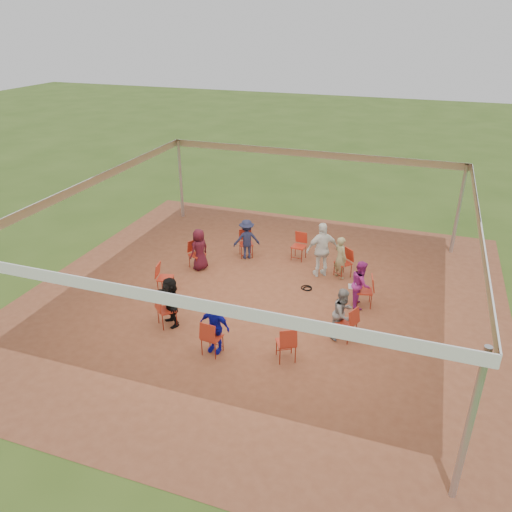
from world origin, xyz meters
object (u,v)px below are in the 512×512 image
(person_seated_0, at_px, (361,284))
(person_seated_1, at_px, (340,257))
(chair_1, at_px, (343,263))
(cable_coil, at_px, (307,288))
(person_seated_6, at_px, (343,313))
(chair_2, at_px, (299,247))
(chair_8, at_px, (286,343))
(person_seated_4, at_px, (171,301))
(chair_7, at_px, (212,337))
(chair_0, at_px, (364,291))
(chair_4, at_px, (197,255))
(chair_5, at_px, (165,278))
(person_seated_2, at_px, (247,239))
(chair_6, at_px, (167,310))
(chair_3, at_px, (246,244))
(chair_9, at_px, (346,323))
(laptop, at_px, (354,285))
(person_seated_5, at_px, (214,327))
(standing_person, at_px, (322,250))
(person_seated_3, at_px, (199,249))

(person_seated_0, xyz_separation_m, person_seated_1, (-0.81, 1.43, 0.00))
(chair_1, height_order, person_seated_1, person_seated_1)
(cable_coil, bearing_deg, person_seated_6, -55.99)
(chair_2, xyz_separation_m, chair_8, (1.07, -5.17, 0.00))
(person_seated_4, bearing_deg, chair_7, 14.11)
(chair_0, relative_size, person_seated_1, 0.68)
(chair_1, height_order, person_seated_4, person_seated_4)
(person_seated_4, height_order, person_seated_6, same)
(person_seated_0, distance_m, cable_coil, 1.74)
(chair_4, relative_size, chair_5, 1.00)
(person_seated_0, bearing_deg, chair_2, 34.26)
(person_seated_0, relative_size, person_seated_2, 1.00)
(chair_2, bearing_deg, chair_6, 72.00)
(chair_5, relative_size, chair_7, 1.00)
(chair_7, bearing_deg, chair_3, 108.00)
(chair_2, distance_m, chair_7, 5.55)
(person_seated_0, bearing_deg, chair_9, 165.89)
(chair_8, bearing_deg, chair_6, 144.00)
(chair_2, xyz_separation_m, chair_7, (-0.61, -5.52, 0.00))
(person_seated_1, bearing_deg, chair_9, 145.74)
(person_seated_2, relative_size, laptop, 4.00)
(person_seated_2, relative_size, person_seated_6, 1.00)
(person_seated_4, bearing_deg, laptop, 72.61)
(person_seated_5, relative_size, standing_person, 0.77)
(chair_5, bearing_deg, person_seated_4, 21.89)
(chair_2, relative_size, person_seated_5, 0.68)
(person_seated_5, bearing_deg, chair_6, 165.89)
(chair_1, relative_size, standing_person, 0.53)
(chair_4, bearing_deg, person_seated_5, 54.92)
(person_seated_2, bearing_deg, chair_4, 14.11)
(chair_8, bearing_deg, chair_3, 90.00)
(person_seated_1, height_order, person_seated_4, same)
(person_seated_3, bearing_deg, chair_7, 53.08)
(standing_person, height_order, cable_coil, standing_person)
(chair_9, xyz_separation_m, person_seated_4, (-4.32, -0.83, 0.22))
(person_seated_5, bearing_deg, person_seated_1, 72.00)
(chair_8, height_order, person_seated_2, person_seated_2)
(chair_7, bearing_deg, chair_1, 72.00)
(chair_1, xyz_separation_m, person_seated_5, (-2.16, -4.70, 0.22))
(chair_3, distance_m, person_seated_1, 3.20)
(chair_5, relative_size, person_seated_4, 0.68)
(cable_coil, distance_m, laptop, 1.58)
(chair_9, distance_m, person_seated_4, 4.40)
(chair_7, relative_size, chair_8, 1.00)
(chair_6, xyz_separation_m, person_seated_6, (4.29, 0.96, 0.22))
(person_seated_4, bearing_deg, person_seated_6, 54.00)
(chair_8, xyz_separation_m, standing_person, (-0.14, 4.32, 0.41))
(chair_8, bearing_deg, chair_2, 72.00)
(person_seated_2, bearing_deg, chair_2, 165.89)
(chair_6, distance_m, person_seated_0, 5.17)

